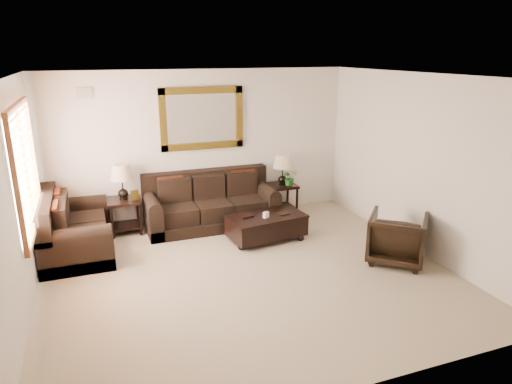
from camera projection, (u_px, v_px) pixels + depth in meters
name	position (u px, v px, depth m)	size (l,w,h in m)	color
room	(247.00, 182.00, 6.01)	(5.51, 5.01, 2.71)	tan
window	(26.00, 168.00, 5.86)	(0.07, 1.96, 1.66)	white
mirror	(202.00, 119.00, 8.07)	(1.50, 0.06, 1.10)	#47300E
air_vent	(84.00, 93.00, 7.31)	(0.25, 0.02, 0.18)	#999999
sofa	(211.00, 206.00, 8.14)	(2.29, 0.99, 0.94)	black
loveseat	(72.00, 232.00, 6.96)	(1.01, 1.70, 0.96)	black
end_table_left	(123.00, 189.00, 7.65)	(0.55, 0.55, 1.20)	black
end_table_right	(282.00, 175.00, 8.65)	(0.51, 0.51, 1.13)	black
coffee_table	(266.00, 225.00, 7.50)	(1.33, 0.83, 0.53)	black
armchair	(397.00, 236.00, 6.68)	(0.79, 0.74, 0.81)	black
potted_plant	(290.00, 179.00, 8.62)	(0.27, 0.30, 0.24)	#225E20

